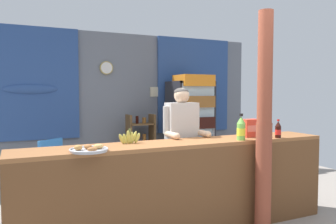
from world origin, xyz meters
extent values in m
plane|color=gray|center=(0.00, 1.25, 0.00)|extent=(8.11, 8.11, 0.00)
cube|color=slate|center=(0.00, 3.18, 1.29)|extent=(5.42, 0.12, 2.59)
cube|color=#2D4C89|center=(-1.46, 3.09, 1.67)|extent=(1.52, 0.04, 1.83)
ellipsoid|color=#2D4C89|center=(-1.46, 3.07, 1.58)|extent=(0.83, 0.10, 0.16)
cube|color=#2D4C89|center=(1.54, 3.09, 1.67)|extent=(1.56, 0.04, 1.83)
ellipsoid|color=#2D4C89|center=(1.54, 3.07, 1.58)|extent=(0.86, 0.10, 0.16)
cylinder|color=tan|center=(-0.22, 3.10, 1.96)|extent=(0.23, 0.03, 0.23)
cylinder|color=white|center=(-0.22, 3.08, 1.96)|extent=(0.20, 0.01, 0.20)
cube|color=beige|center=(0.73, 3.10, 1.54)|extent=(0.24, 0.02, 0.18)
cube|color=#935B33|center=(-0.05, 0.48, 0.97)|extent=(3.54, 0.52, 0.04)
cube|color=brown|center=(-0.05, 0.25, 0.48)|extent=(3.54, 0.04, 0.95)
cube|color=brown|center=(-1.78, 0.48, 0.48)|extent=(0.08, 0.46, 0.95)
cube|color=brown|center=(1.68, 0.48, 0.48)|extent=(0.08, 0.46, 0.95)
cylinder|color=brown|center=(0.73, 0.10, 0.60)|extent=(0.17, 0.17, 1.20)
cylinder|color=brown|center=(0.73, 0.10, 1.79)|extent=(0.16, 0.16, 1.20)
ellipsoid|color=brown|center=(0.81, 0.10, 1.03)|extent=(0.06, 0.05, 0.08)
cube|color=#232328|center=(1.20, 2.92, 0.86)|extent=(0.72, 0.04, 1.73)
cube|color=#232328|center=(0.86, 2.63, 0.86)|extent=(0.04, 0.62, 1.73)
cube|color=#232328|center=(1.54, 2.63, 0.86)|extent=(0.04, 0.62, 1.73)
cube|color=#232328|center=(1.20, 2.63, 1.71)|extent=(0.72, 0.62, 0.04)
cube|color=#232328|center=(1.20, 2.63, 0.04)|extent=(0.72, 0.62, 0.08)
cube|color=silver|center=(1.20, 2.33, 0.91)|extent=(0.66, 0.02, 1.57)
cylinder|color=#B7B7BC|center=(1.50, 2.30, 0.86)|extent=(0.02, 0.02, 0.40)
cube|color=silver|center=(1.20, 2.63, 0.52)|extent=(0.64, 0.54, 0.02)
cube|color=black|center=(1.20, 2.50, 0.63)|extent=(0.60, 0.50, 0.20)
cube|color=silver|center=(1.20, 2.63, 0.89)|extent=(0.64, 0.54, 0.02)
cube|color=black|center=(1.20, 2.50, 1.00)|extent=(0.60, 0.50, 0.20)
cube|color=silver|center=(1.20, 2.63, 1.26)|extent=(0.64, 0.54, 0.02)
cube|color=brown|center=(1.20, 2.50, 1.37)|extent=(0.60, 0.50, 0.20)
cube|color=silver|center=(1.20, 2.63, 1.63)|extent=(0.64, 0.54, 0.02)
cube|color=orange|center=(1.20, 2.50, 1.74)|extent=(0.60, 0.50, 0.20)
cube|color=brown|center=(0.10, 2.83, 0.57)|extent=(0.04, 0.28, 1.14)
cube|color=brown|center=(0.54, 2.83, 0.57)|extent=(0.04, 0.28, 1.14)
cube|color=brown|center=(0.32, 2.83, 0.97)|extent=(0.44, 0.28, 0.02)
cylinder|color=black|center=(0.25, 2.83, 1.05)|extent=(0.05, 0.05, 0.14)
cylinder|color=brown|center=(0.39, 2.83, 1.03)|extent=(0.07, 0.07, 0.10)
cube|color=brown|center=(0.32, 2.83, 0.63)|extent=(0.44, 0.28, 0.02)
cylinder|color=silver|center=(0.25, 2.83, 0.70)|extent=(0.06, 0.06, 0.12)
cylinder|color=brown|center=(0.39, 2.83, 0.71)|extent=(0.06, 0.06, 0.15)
cube|color=brown|center=(0.32, 2.83, 0.28)|extent=(0.44, 0.28, 0.02)
cylinder|color=black|center=(0.25, 2.83, 0.36)|extent=(0.07, 0.07, 0.13)
cylinder|color=orange|center=(0.39, 2.83, 0.38)|extent=(0.07, 0.07, 0.16)
cube|color=#3884D6|center=(-1.13, 2.11, 0.44)|extent=(0.62, 0.62, 0.04)
cube|color=#3884D6|center=(-1.25, 2.27, 0.66)|extent=(0.36, 0.28, 0.40)
cylinder|color=#3884D6|center=(-1.17, 1.85, 0.22)|extent=(0.04, 0.04, 0.44)
cylinder|color=#3884D6|center=(-0.87, 2.07, 0.22)|extent=(0.04, 0.04, 0.44)
cylinder|color=#3884D6|center=(-1.40, 2.15, 0.22)|extent=(0.04, 0.04, 0.44)
cylinder|color=#3884D6|center=(-1.09, 2.38, 0.22)|extent=(0.04, 0.04, 0.44)
cube|color=#3884D6|center=(-1.29, 1.99, 0.56)|extent=(0.27, 0.34, 0.03)
cube|color=#3884D6|center=(-0.97, 2.23, 0.56)|extent=(0.27, 0.34, 0.03)
cylinder|color=#28282D|center=(0.07, 0.92, 0.43)|extent=(0.11, 0.11, 0.86)
cylinder|color=#28282D|center=(0.23, 0.92, 0.43)|extent=(0.11, 0.11, 0.86)
cube|color=#BCB7B2|center=(0.15, 0.92, 1.13)|extent=(0.38, 0.20, 0.54)
sphere|color=#DBB28E|center=(0.15, 0.92, 1.49)|extent=(0.19, 0.19, 0.19)
ellipsoid|color=#4C4742|center=(0.15, 0.93, 1.53)|extent=(0.18, 0.18, 0.10)
cylinder|color=#BCB7B2|center=(-0.05, 0.92, 1.20)|extent=(0.08, 0.08, 0.33)
cylinder|color=#DBB28E|center=(-0.05, 0.77, 1.03)|extent=(0.07, 0.26, 0.07)
sphere|color=#DBB28E|center=(-0.05, 0.64, 1.03)|extent=(0.08, 0.08, 0.08)
cylinder|color=#BCB7B2|center=(0.36, 0.92, 1.20)|extent=(0.08, 0.08, 0.33)
cylinder|color=#DBB28E|center=(0.36, 0.77, 1.03)|extent=(0.07, 0.26, 0.07)
sphere|color=#DBB28E|center=(0.36, 0.64, 1.03)|extent=(0.08, 0.08, 0.08)
cylinder|color=#75C64C|center=(0.59, 0.32, 1.08)|extent=(0.10, 0.10, 0.18)
cone|color=#75C64C|center=(0.59, 0.32, 1.22)|extent=(0.10, 0.10, 0.08)
cylinder|color=black|center=(0.59, 0.32, 1.28)|extent=(0.04, 0.04, 0.03)
cylinder|color=yellow|center=(0.59, 0.32, 1.08)|extent=(0.10, 0.10, 0.08)
cylinder|color=black|center=(1.10, 0.29, 1.06)|extent=(0.07, 0.07, 0.14)
cone|color=black|center=(1.10, 0.29, 1.16)|extent=(0.07, 0.07, 0.06)
cylinder|color=red|center=(1.10, 0.29, 1.20)|extent=(0.03, 0.03, 0.02)
cylinder|color=red|center=(1.10, 0.29, 1.06)|extent=(0.07, 0.07, 0.06)
cube|color=#E5422D|center=(0.86, 0.49, 1.10)|extent=(0.20, 0.11, 0.21)
cube|color=#FF826D|center=(0.86, 0.43, 1.10)|extent=(0.18, 0.00, 0.07)
cylinder|color=#BCBCC1|center=(-1.11, 0.30, 1.00)|extent=(0.33, 0.33, 0.02)
torus|color=#BCBCC1|center=(-1.11, 0.30, 1.01)|extent=(0.35, 0.35, 0.02)
ellipsoid|color=tan|center=(-1.02, 0.31, 1.03)|extent=(0.09, 0.08, 0.05)
ellipsoid|color=#A36638|center=(-1.10, 0.35, 1.03)|extent=(0.07, 0.09, 0.04)
ellipsoid|color=#C68947|center=(-1.20, 0.31, 1.03)|extent=(0.07, 0.07, 0.05)
ellipsoid|color=#A36638|center=(-1.10, 0.20, 1.03)|extent=(0.09, 0.06, 0.04)
ellipsoid|color=#CCC14C|center=(-0.71, 0.60, 1.04)|extent=(0.09, 0.03, 0.12)
ellipsoid|color=#CCC14C|center=(-0.67, 0.60, 1.04)|extent=(0.06, 0.04, 0.12)
ellipsoid|color=#CCC14C|center=(-0.64, 0.60, 1.06)|extent=(0.04, 0.04, 0.15)
ellipsoid|color=#CCC14C|center=(-0.60, 0.61, 1.05)|extent=(0.06, 0.03, 0.13)
ellipsoid|color=#CCC14C|center=(-0.57, 0.62, 1.05)|extent=(0.08, 0.04, 0.14)
ellipsoid|color=#CCC14C|center=(-0.53, 0.62, 1.04)|extent=(0.09, 0.04, 0.12)
cylinder|color=olive|center=(-0.62, 0.61, 1.12)|extent=(0.02, 0.02, 0.05)
camera|label=1|loc=(-1.71, -2.71, 1.52)|focal=35.68mm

